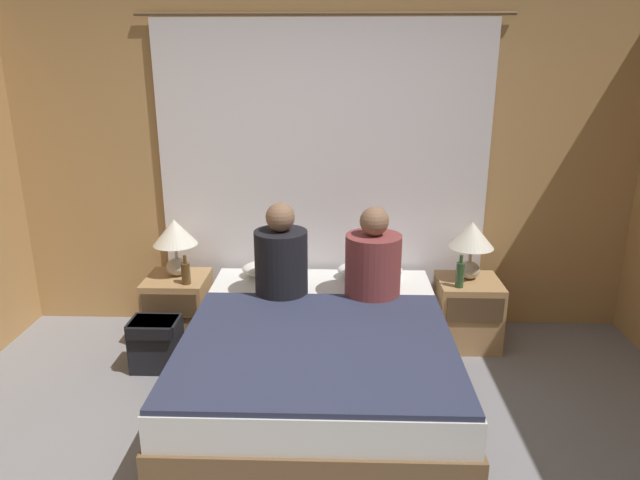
% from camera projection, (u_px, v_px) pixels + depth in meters
% --- Properties ---
extents(wall_back, '(4.77, 0.06, 2.50)m').
position_uv_depth(wall_back, '(323.00, 167.00, 4.30)').
color(wall_back, tan).
rests_on(wall_back, ground_plane).
extents(curtain_panel, '(2.64, 0.03, 2.34)m').
position_uv_depth(curtain_panel, '(323.00, 180.00, 4.26)').
color(curtain_panel, white).
rests_on(curtain_panel, ground_plane).
extents(bed, '(1.61, 1.98, 0.48)m').
position_uv_depth(bed, '(318.00, 360.00, 3.55)').
color(bed, brown).
rests_on(bed, ground_plane).
extents(nightstand_left, '(0.44, 0.45, 0.50)m').
position_uv_depth(nightstand_left, '(179.00, 308.00, 4.26)').
color(nightstand_left, '#A87F51').
rests_on(nightstand_left, ground_plane).
extents(nightstand_right, '(0.44, 0.45, 0.50)m').
position_uv_depth(nightstand_right, '(467.00, 312.00, 4.19)').
color(nightstand_right, '#A87F51').
rests_on(nightstand_right, ground_plane).
extents(lamp_left, '(0.32, 0.32, 0.43)m').
position_uv_depth(lamp_left, '(175.00, 237.00, 4.14)').
color(lamp_left, '#B2A899').
rests_on(lamp_left, nightstand_left).
extents(lamp_right, '(0.32, 0.32, 0.43)m').
position_uv_depth(lamp_right, '(471.00, 240.00, 4.08)').
color(lamp_right, '#B2A899').
rests_on(lamp_right, nightstand_right).
extents(pillow_left, '(0.48, 0.29, 0.12)m').
position_uv_depth(pillow_left, '(275.00, 269.00, 4.24)').
color(pillow_left, white).
rests_on(pillow_left, bed).
extents(pillow_right, '(0.48, 0.29, 0.12)m').
position_uv_depth(pillow_right, '(370.00, 270.00, 4.21)').
color(pillow_right, white).
rests_on(pillow_right, bed).
extents(blanket_on_bed, '(1.55, 1.38, 0.03)m').
position_uv_depth(blanket_on_bed, '(317.00, 344.00, 3.21)').
color(blanket_on_bed, '#2D334C').
rests_on(blanket_on_bed, bed).
extents(person_left_in_bed, '(0.36, 0.36, 0.65)m').
position_uv_depth(person_left_in_bed, '(281.00, 259.00, 3.83)').
color(person_left_in_bed, black).
rests_on(person_left_in_bed, bed).
extents(person_right_in_bed, '(0.38, 0.38, 0.63)m').
position_uv_depth(person_right_in_bed, '(373.00, 262.00, 3.82)').
color(person_right_in_bed, brown).
rests_on(person_right_in_bed, bed).
extents(beer_bottle_on_left_stand, '(0.06, 0.06, 0.22)m').
position_uv_depth(beer_bottle_on_left_stand, '(186.00, 273.00, 4.04)').
color(beer_bottle_on_left_stand, '#513819').
rests_on(beer_bottle_on_left_stand, nightstand_left).
extents(beer_bottle_on_right_stand, '(0.06, 0.06, 0.24)m').
position_uv_depth(beer_bottle_on_right_stand, '(460.00, 274.00, 3.98)').
color(beer_bottle_on_right_stand, '#2D4C28').
rests_on(beer_bottle_on_right_stand, nightstand_right).
extents(backpack_on_floor, '(0.33, 0.26, 0.36)m').
position_uv_depth(backpack_on_floor, '(156.00, 341.00, 3.85)').
color(backpack_on_floor, black).
rests_on(backpack_on_floor, ground_plane).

